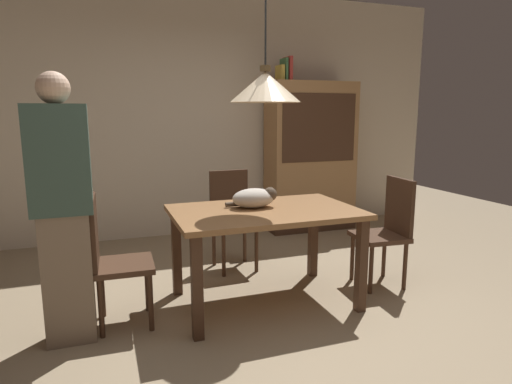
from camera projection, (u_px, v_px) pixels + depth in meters
ground at (285, 325)px, 3.08m from camera, size 10.00×10.00×0.00m
back_wall at (199, 115)px, 5.27m from camera, size 6.40×0.10×2.90m
dining_table at (265, 222)px, 3.34m from camera, size 1.40×0.90×0.75m
chair_far_back at (232, 215)px, 4.18m from camera, size 0.41×0.41×0.93m
chair_right_side at (388, 227)px, 3.74m from camera, size 0.43×0.43×0.93m
chair_left_side at (111, 255)px, 2.99m from camera, size 0.41×0.41×0.93m
cat_sleeping at (255, 198)px, 3.38m from camera, size 0.39×0.23×0.16m
pendant_lamp at (265, 86)px, 3.16m from camera, size 0.52×0.52×1.30m
hutch_bookcase at (310, 160)px, 5.51m from camera, size 1.12×0.45×1.85m
book_yellow_short at (280, 73)px, 5.18m from camera, size 0.04×0.20×0.18m
book_green_slim at (284, 70)px, 5.19m from camera, size 0.03×0.20×0.26m
book_red_tall at (288, 69)px, 5.21m from camera, size 0.04×0.22×0.28m
person_standing at (63, 211)px, 2.73m from camera, size 0.36×0.22×1.72m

